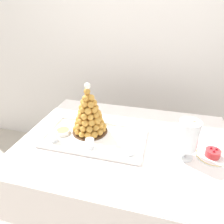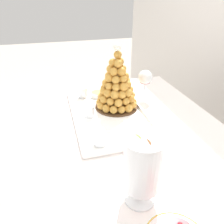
% 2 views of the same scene
% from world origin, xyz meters
% --- Properties ---
extents(ground_plane, '(12.00, 12.00, 0.00)m').
position_xyz_m(ground_plane, '(0.00, 0.00, 0.00)').
color(ground_plane, '#B2A899').
extents(backdrop_wall, '(4.80, 0.10, 2.50)m').
position_xyz_m(backdrop_wall, '(0.00, 0.96, 1.25)').
color(backdrop_wall, silver).
rests_on(backdrop_wall, ground_plane).
extents(buffet_table, '(1.32, 0.98, 0.78)m').
position_xyz_m(buffet_table, '(0.00, 0.00, 0.67)').
color(buffet_table, brown).
rests_on(buffet_table, ground_plane).
extents(serving_tray, '(0.64, 0.36, 0.02)m').
position_xyz_m(serving_tray, '(-0.20, -0.04, 0.78)').
color(serving_tray, white).
rests_on(serving_tray, buffet_table).
extents(croquembouche, '(0.23, 0.23, 0.34)m').
position_xyz_m(croquembouche, '(-0.25, 0.03, 0.92)').
color(croquembouche, '#4C331E').
rests_on(croquembouche, serving_tray).
extents(dessert_cup_left, '(0.05, 0.05, 0.06)m').
position_xyz_m(dessert_cup_left, '(-0.43, -0.13, 0.81)').
color(dessert_cup_left, silver).
rests_on(dessert_cup_left, serving_tray).
extents(dessert_cup_mid_left, '(0.05, 0.05, 0.06)m').
position_xyz_m(dessert_cup_mid_left, '(-0.19, -0.13, 0.81)').
color(dessert_cup_mid_left, silver).
rests_on(dessert_cup_mid_left, serving_tray).
extents(dessert_cup_centre, '(0.05, 0.05, 0.05)m').
position_xyz_m(dessert_cup_centre, '(0.05, -0.13, 0.81)').
color(dessert_cup_centre, silver).
rests_on(dessert_cup_centre, serving_tray).
extents(creme_brulee_ramekin, '(0.09, 0.09, 0.03)m').
position_xyz_m(creme_brulee_ramekin, '(-0.42, -0.04, 0.80)').
color(creme_brulee_ramekin, white).
rests_on(creme_brulee_ramekin, serving_tray).
extents(macaron_goblet, '(0.11, 0.11, 0.24)m').
position_xyz_m(macaron_goblet, '(0.35, -0.07, 0.92)').
color(macaron_goblet, white).
rests_on(macaron_goblet, buffet_table).
extents(fruit_tart_plate, '(0.18, 0.18, 0.06)m').
position_xyz_m(fruit_tart_plate, '(0.51, -0.03, 0.79)').
color(fruit_tart_plate, white).
rests_on(fruit_tart_plate, buffet_table).
extents(wine_glass, '(0.08, 0.08, 0.17)m').
position_xyz_m(wine_glass, '(-0.33, 0.22, 0.90)').
color(wine_glass, silver).
rests_on(wine_glass, buffet_table).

